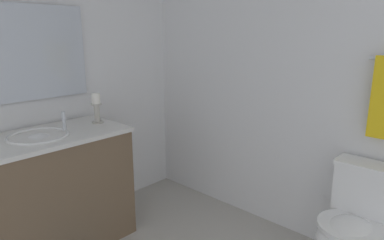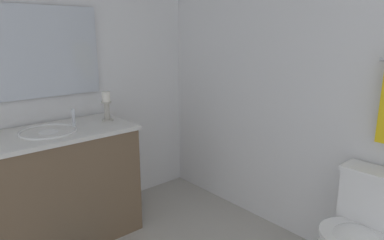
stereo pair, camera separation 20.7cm
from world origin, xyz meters
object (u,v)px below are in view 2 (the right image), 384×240
object	(u,v)px
candle_holder_tall	(107,106)
toilet	(359,237)
sink_basin	(49,137)
vanity_cabinet	(54,188)
mirror	(27,53)

from	to	relation	value
candle_holder_tall	toilet	size ratio (longest dim) A/B	0.31
candle_holder_tall	toilet	xyz separation A→B (m)	(1.73, 0.70, -0.62)
candle_holder_tall	toilet	distance (m)	1.97
sink_basin	toilet	distance (m)	2.12
candle_holder_tall	toilet	world-z (taller)	candle_holder_tall
sink_basin	candle_holder_tall	size ratio (longest dim) A/B	1.73
sink_basin	candle_holder_tall	xyz separation A→B (m)	(-0.02, 0.47, 0.16)
vanity_cabinet	mirror	xyz separation A→B (m)	(-0.28, 0.00, 0.97)
mirror	toilet	xyz separation A→B (m)	(1.99, 1.17, -1.04)
vanity_cabinet	toilet	xyz separation A→B (m)	(1.71, 1.17, -0.07)
vanity_cabinet	sink_basin	xyz separation A→B (m)	(-0.00, 0.00, 0.39)
toilet	sink_basin	bearing A→B (deg)	-145.53
vanity_cabinet	sink_basin	bearing A→B (deg)	90.00
mirror	toilet	size ratio (longest dim) A/B	1.44
vanity_cabinet	candle_holder_tall	distance (m)	0.73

